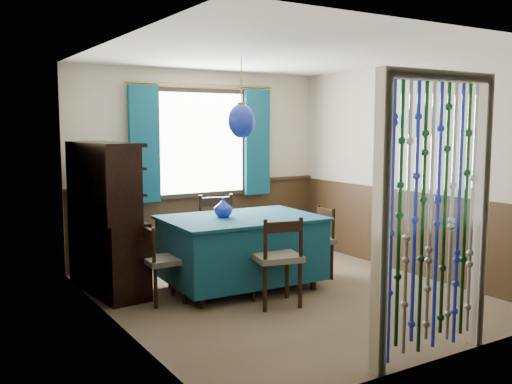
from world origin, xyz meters
TOP-DOWN VIEW (x-y plane):
  - floor at (0.00, 0.00)m, footprint 4.00×4.00m
  - ceiling at (0.00, 0.00)m, footprint 4.00×4.00m
  - wall_back at (0.00, 2.00)m, footprint 3.60×0.00m
  - wall_front at (0.00, -2.00)m, footprint 3.60×0.00m
  - wall_left at (-1.80, 0.00)m, footprint 0.00×4.00m
  - wall_right at (1.80, 0.00)m, footprint 0.00×4.00m
  - wainscot_back at (0.00, 1.99)m, footprint 3.60×0.00m
  - wainscot_front at (0.00, -1.99)m, footprint 3.60×0.00m
  - wainscot_left at (-1.79, 0.00)m, footprint 0.00×4.00m
  - wainscot_right at (1.79, 0.00)m, footprint 0.00×4.00m
  - window at (0.00, 1.95)m, footprint 1.32×0.12m
  - doorway at (0.00, -1.94)m, footprint 1.16×0.12m
  - dining_table at (-0.28, 0.44)m, footprint 1.70×1.21m
  - chair_near at (-0.28, -0.26)m, footprint 0.53×0.51m
  - chair_far at (-0.19, 1.11)m, footprint 0.54×0.52m
  - chair_left at (-1.22, 0.44)m, footprint 0.39×0.41m
  - chair_right at (0.69, 0.39)m, footprint 0.45×0.47m
  - sideboard at (-1.57, 1.10)m, footprint 0.54×1.26m
  - pendant_lamp at (-0.28, 0.44)m, footprint 0.29×0.29m
  - vase_table at (-0.45, 0.54)m, footprint 0.23×0.23m
  - bowl_shelf at (-1.51, 0.77)m, footprint 0.24×0.24m
  - vase_sideboard at (-1.51, 1.38)m, footprint 0.22×0.22m

SIDE VIEW (x-z plane):
  - floor at x=0.00m, z-range 0.00..0.00m
  - chair_left at x=-1.22m, z-range 0.03..0.83m
  - chair_right at x=0.69m, z-range 0.03..0.86m
  - dining_table at x=-0.28m, z-range 0.06..0.86m
  - chair_near at x=-0.28m, z-range 0.03..0.93m
  - wainscot_back at x=0.00m, z-range -1.30..2.30m
  - wainscot_front at x=0.00m, z-range -1.30..2.30m
  - wainscot_left at x=-1.79m, z-range -1.50..2.50m
  - wainscot_right at x=1.79m, z-range -1.50..2.50m
  - chair_far at x=-0.19m, z-range 0.03..0.98m
  - sideboard at x=-1.57m, z-range -0.24..1.37m
  - vase_table at x=-0.45m, z-range 0.80..0.99m
  - vase_sideboard at x=-1.51m, z-range 0.80..1.00m
  - doorway at x=0.00m, z-range -0.04..2.14m
  - bowl_shelf at x=-1.51m, z-range 1.10..1.16m
  - wall_back at x=0.00m, z-range -0.55..3.05m
  - wall_front at x=0.00m, z-range -0.55..3.05m
  - wall_left at x=-1.80m, z-range -0.75..3.25m
  - wall_right at x=1.80m, z-range -0.75..3.25m
  - window at x=0.00m, z-range 0.84..2.26m
  - pendant_lamp at x=-0.28m, z-range 1.40..2.26m
  - ceiling at x=0.00m, z-range 2.50..2.50m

